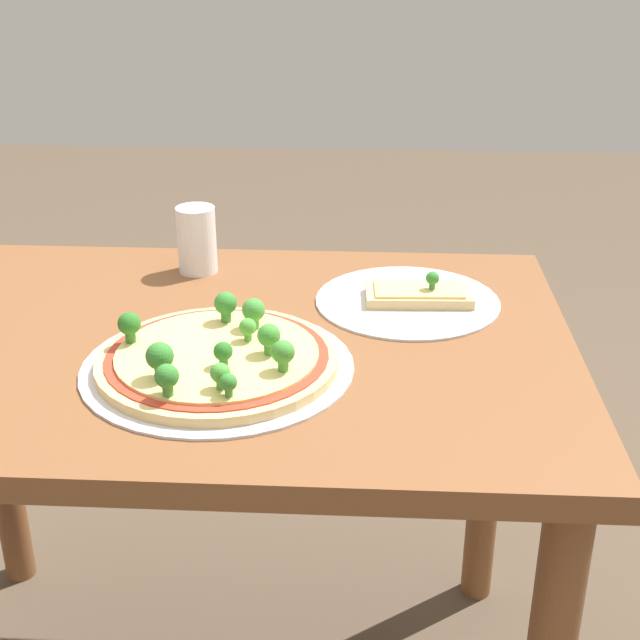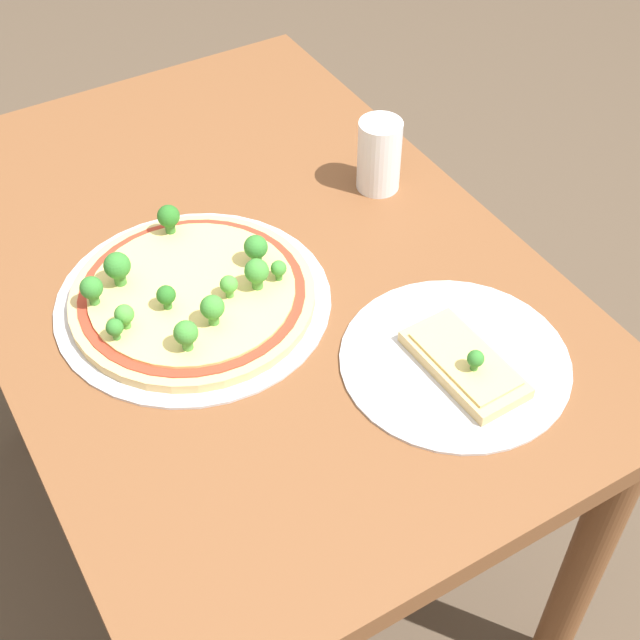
{
  "view_description": "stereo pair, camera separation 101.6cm",
  "coord_description": "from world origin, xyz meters",
  "px_view_note": "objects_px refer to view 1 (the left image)",
  "views": [
    {
      "loc": [
        -0.24,
        1.14,
        1.27
      ],
      "look_at": [
        -0.17,
        -0.02,
        0.73
      ],
      "focal_mm": 50.0,
      "sensor_mm": 36.0,
      "label": 1
    },
    {
      "loc": [
        -0.85,
        0.38,
        1.54
      ],
      "look_at": [
        -0.17,
        -0.02,
        0.73
      ],
      "focal_mm": 50.0,
      "sensor_mm": 36.0,
      "label": 2
    }
  ],
  "objects_px": {
    "pizza_tray_whole": "(217,358)",
    "pizza_tray_slice": "(413,298)",
    "dining_table": "(205,402)",
    "drinking_cup": "(197,240)"
  },
  "relations": [
    {
      "from": "drinking_cup",
      "to": "pizza_tray_whole",
      "type": "bearing_deg",
      "value": 104.3
    },
    {
      "from": "dining_table",
      "to": "pizza_tray_whole",
      "type": "height_order",
      "value": "pizza_tray_whole"
    },
    {
      "from": "pizza_tray_whole",
      "to": "pizza_tray_slice",
      "type": "relative_size",
      "value": 1.27
    },
    {
      "from": "dining_table",
      "to": "pizza_tray_slice",
      "type": "distance_m",
      "value": 0.36
    },
    {
      "from": "dining_table",
      "to": "pizza_tray_whole",
      "type": "distance_m",
      "value": 0.16
    },
    {
      "from": "dining_table",
      "to": "drinking_cup",
      "type": "height_order",
      "value": "drinking_cup"
    },
    {
      "from": "dining_table",
      "to": "drinking_cup",
      "type": "distance_m",
      "value": 0.31
    },
    {
      "from": "drinking_cup",
      "to": "pizza_tray_slice",
      "type": "bearing_deg",
      "value": 162.43
    },
    {
      "from": "dining_table",
      "to": "pizza_tray_whole",
      "type": "bearing_deg",
      "value": 112.46
    },
    {
      "from": "pizza_tray_slice",
      "to": "pizza_tray_whole",
      "type": "bearing_deg",
      "value": 41.37
    }
  ]
}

